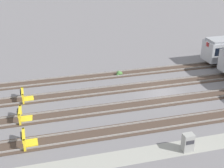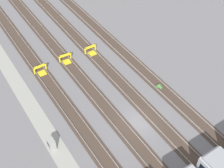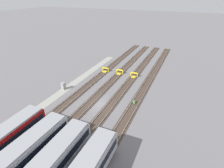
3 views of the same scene
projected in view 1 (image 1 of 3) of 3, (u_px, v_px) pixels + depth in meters
The scene contains 11 objects.
ground_plane at pixel (162, 93), 35.84m from camera, with size 400.00×400.00×0.00m, color slate.
service_walkway at pixel (208, 143), 27.01m from camera, with size 54.00×2.00×0.01m, color #9E9E93.
rail_track_nearest at pixel (187, 120), 30.30m from camera, with size 90.00×2.23×0.21m.
rail_track_near_inner at pixel (169, 101), 33.98m from camera, with size 90.00×2.24×0.21m.
rail_track_middle at pixel (155, 85), 37.66m from camera, with size 90.00×2.24×0.21m.
rail_track_far_inner at pixel (143, 71), 41.35m from camera, with size 90.00×2.23×0.21m.
bumper_stop_nearest_track at pixel (27, 140), 26.63m from camera, with size 1.36×2.01×1.22m.
bumper_stop_near_inner_track at pixel (23, 116), 30.22m from camera, with size 1.38×2.01×1.22m.
bumper_stop_middle_track at pixel (25, 96), 33.97m from camera, with size 1.36×2.01×1.22m.
electrical_cabinet at pixel (188, 142), 25.78m from camera, with size 0.90×0.73×1.60m.
weed_clump at pixel (119, 73), 40.26m from camera, with size 0.92×0.70×0.64m.
Camera 1 is at (-13.70, -29.47, 16.19)m, focal length 50.00 mm.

